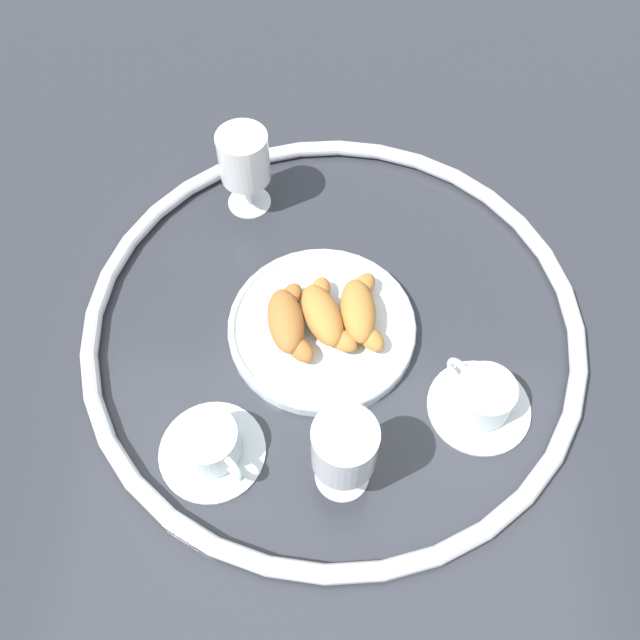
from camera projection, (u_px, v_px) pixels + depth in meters
ground_plane at (331, 326)px, 0.96m from camera, size 2.20×2.20×0.00m
table_chrome_rim at (332, 322)px, 0.95m from camera, size 0.70×0.70×0.02m
pastry_plate at (320, 327)px, 0.94m from camera, size 0.26×0.26×0.02m
croissant_large at (286, 321)px, 0.91m from camera, size 0.13×0.08×0.04m
croissant_small at (322, 315)px, 0.92m from camera, size 0.13×0.10×0.04m
croissant_extra at (358, 310)px, 0.92m from camera, size 0.14×0.07×0.04m
coffee_cup_near at (208, 445)px, 0.84m from camera, size 0.14×0.14×0.06m
coffee_cup_far at (479, 399)px, 0.87m from camera, size 0.14×0.14×0.06m
juice_glass_left at (242, 160)px, 1.00m from camera, size 0.08×0.08×0.14m
juice_glass_right at (342, 448)px, 0.76m from camera, size 0.08×0.08×0.14m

